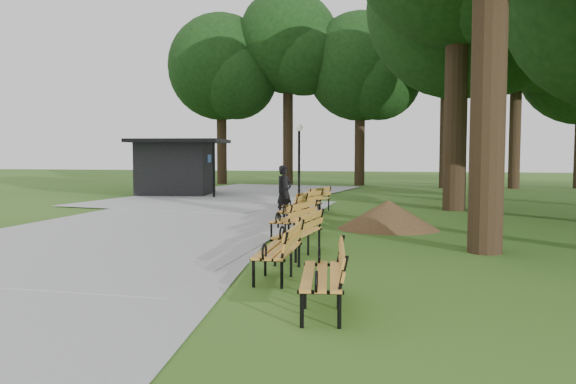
% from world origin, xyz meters
% --- Properties ---
extents(ground, '(100.00, 100.00, 0.00)m').
position_xyz_m(ground, '(0.00, 0.00, 0.00)').
color(ground, '#2C5518').
rests_on(ground, ground).
extents(path, '(12.00, 38.00, 0.06)m').
position_xyz_m(path, '(-4.00, 3.00, 0.03)').
color(path, '#99999C').
rests_on(path, ground).
extents(person, '(0.66, 0.72, 1.66)m').
position_xyz_m(person, '(-0.78, 5.13, 0.83)').
color(person, black).
rests_on(person, ground).
extents(kiosk, '(4.73, 4.23, 2.70)m').
position_xyz_m(kiosk, '(-7.86, 13.46, 1.35)').
color(kiosk, black).
rests_on(kiosk, ground).
extents(lamp_post, '(0.32, 0.32, 3.27)m').
position_xyz_m(lamp_post, '(-1.33, 10.87, 2.34)').
color(lamp_post, black).
rests_on(lamp_post, ground).
extents(dirt_mound, '(2.29, 2.29, 0.79)m').
position_xyz_m(dirt_mound, '(2.52, 2.96, 0.40)').
color(dirt_mound, '#47301C').
rests_on(dirt_mound, ground).
extents(bench_0, '(0.86, 1.96, 0.88)m').
position_xyz_m(bench_0, '(1.83, -5.10, 0.44)').
color(bench_0, '#C6812D').
rests_on(bench_0, ground).
extents(bench_1, '(0.67, 1.91, 0.88)m').
position_xyz_m(bench_1, '(0.84, -3.29, 0.44)').
color(bench_1, '#C6812D').
rests_on(bench_1, ground).
extents(bench_2, '(0.88, 1.97, 0.88)m').
position_xyz_m(bench_2, '(0.81, -1.25, 0.44)').
color(bench_2, '#C6812D').
rests_on(bench_2, ground).
extents(bench_3, '(1.02, 1.99, 0.88)m').
position_xyz_m(bench_3, '(0.28, 1.11, 0.44)').
color(bench_3, '#C6812D').
rests_on(bench_3, ground).
extents(bench_4, '(0.65, 1.90, 0.88)m').
position_xyz_m(bench_4, '(-0.16, 3.21, 0.44)').
color(bench_4, '#C6812D').
rests_on(bench_4, ground).
extents(bench_5, '(1.17, 2.00, 0.88)m').
position_xyz_m(bench_5, '(-0.16, 4.94, 0.44)').
color(bench_5, '#C6812D').
rests_on(bench_5, ground).
extents(bench_6, '(1.17, 2.00, 0.88)m').
position_xyz_m(bench_6, '(-0.12, 6.88, 0.44)').
color(bench_6, '#C6812D').
rests_on(bench_6, ground).
extents(lawn_tree_4, '(7.87, 7.87, 12.21)m').
position_xyz_m(lawn_tree_4, '(5.21, 12.83, 8.23)').
color(lawn_tree_4, black).
rests_on(lawn_tree_4, ground).
extents(tree_backdrop, '(38.02, 9.16, 16.62)m').
position_xyz_m(tree_backdrop, '(6.60, 22.58, 8.31)').
color(tree_backdrop, black).
rests_on(tree_backdrop, ground).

